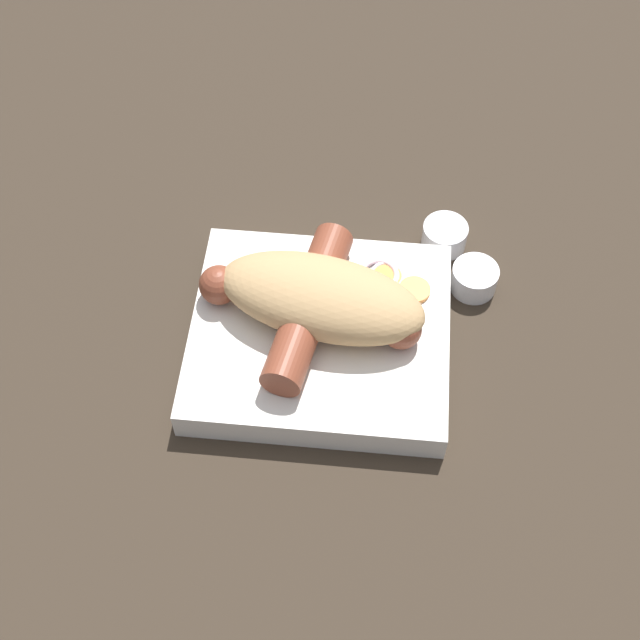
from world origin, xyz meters
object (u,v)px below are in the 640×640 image
(food_tray, at_px, (320,336))
(sausage, at_px, (309,307))
(bread_roll, at_px, (318,297))
(condiment_cup_far, at_px, (444,237))
(condiment_cup_near, at_px, (474,280))

(food_tray, distance_m, sausage, 0.03)
(food_tray, distance_m, bread_roll, 0.04)
(condiment_cup_far, bearing_deg, condiment_cup_near, -59.87)
(sausage, bearing_deg, condiment_cup_near, 25.84)
(sausage, xyz_separation_m, condiment_cup_near, (0.14, 0.07, -0.04))
(bread_roll, xyz_separation_m, sausage, (-0.01, -0.00, -0.01))
(food_tray, height_order, sausage, sausage)
(condiment_cup_near, height_order, condiment_cup_far, same)
(bread_roll, distance_m, sausage, 0.01)
(sausage, distance_m, condiment_cup_far, 0.17)
(sausage, bearing_deg, food_tray, -36.90)
(bread_roll, bearing_deg, sausage, -148.89)
(sausage, relative_size, condiment_cup_near, 4.55)
(condiment_cup_near, xyz_separation_m, condiment_cup_far, (-0.03, 0.05, 0.00))
(bread_roll, relative_size, condiment_cup_far, 4.49)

